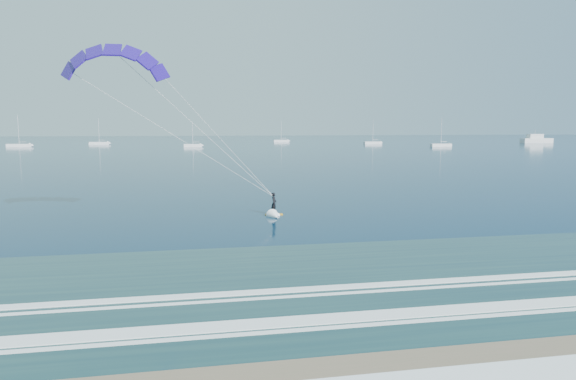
# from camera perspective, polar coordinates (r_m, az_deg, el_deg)

# --- Properties ---
(ground) EXTENTS (900.00, 900.00, 0.00)m
(ground) POSITION_cam_1_polar(r_m,az_deg,el_deg) (18.18, 17.01, -19.33)
(ground) COLOR #072D42
(ground) RESTS_ON ground
(kitesurfer_rig) EXTENTS (19.04, 7.62, 15.19)m
(kitesurfer_rig) POSITION_cam_1_polar(r_m,az_deg,el_deg) (42.75, -9.94, 6.75)
(kitesurfer_rig) COLOR #B97F15
(kitesurfer_rig) RESTS_ON ground
(motor_yacht) EXTENTS (15.74, 4.20, 6.41)m
(motor_yacht) POSITION_cam_1_polar(r_m,az_deg,el_deg) (283.50, 25.86, 5.08)
(motor_yacht) COLOR silver
(motor_yacht) RESTS_ON ground
(sailboat_1) EXTENTS (9.22, 2.40, 12.59)m
(sailboat_1) POSITION_cam_1_polar(r_m,az_deg,el_deg) (230.72, -27.69, 4.43)
(sailboat_1) COLOR silver
(sailboat_1) RESTS_ON ground
(sailboat_2) EXTENTS (8.60, 2.40, 11.60)m
(sailboat_2) POSITION_cam_1_polar(r_m,az_deg,el_deg) (246.12, -20.23, 4.91)
(sailboat_2) COLOR silver
(sailboat_2) RESTS_ON ground
(sailboat_3) EXTENTS (6.97, 2.40, 9.92)m
(sailboat_3) POSITION_cam_1_polar(r_m,az_deg,el_deg) (206.43, -10.53, 4.90)
(sailboat_3) COLOR silver
(sailboat_3) RESTS_ON ground
(sailboat_4) EXTENTS (8.08, 2.40, 11.08)m
(sailboat_4) POSITION_cam_1_polar(r_m,az_deg,el_deg) (268.02, -0.76, 5.48)
(sailboat_4) COLOR silver
(sailboat_4) RESTS_ON ground
(sailboat_5) EXTENTS (8.20, 2.40, 11.26)m
(sailboat_5) POSITION_cam_1_polar(r_m,az_deg,el_deg) (240.54, 9.40, 5.21)
(sailboat_5) COLOR silver
(sailboat_5) RESTS_ON ground
(sailboat_6) EXTENTS (8.44, 2.40, 11.48)m
(sailboat_6) POSITION_cam_1_polar(r_m,az_deg,el_deg) (216.59, 16.62, 4.82)
(sailboat_6) COLOR silver
(sailboat_6) RESTS_ON ground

